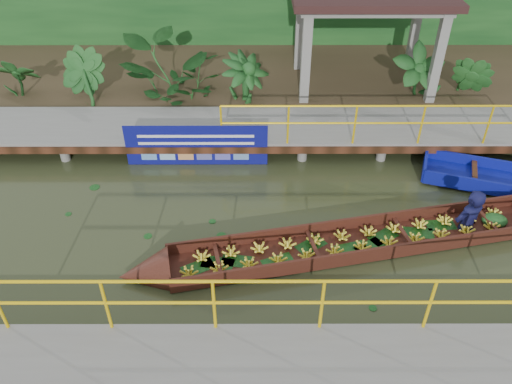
{
  "coord_description": "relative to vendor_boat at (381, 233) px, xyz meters",
  "views": [
    {
      "loc": [
        -0.19,
        -7.98,
        6.89
      ],
      "look_at": [
        -0.17,
        0.5,
        0.6
      ],
      "focal_mm": 35.0,
      "sensor_mm": 36.0,
      "label": 1
    }
  ],
  "objects": [
    {
      "name": "far_dock",
      "position": [
        -2.31,
        3.88,
        0.2
      ],
      "size": [
        16.0,
        2.06,
        1.66
      ],
      "color": "slate",
      "rests_on": "ground"
    },
    {
      "name": "land_strip",
      "position": [
        -2.33,
        7.95,
        -0.06
      ],
      "size": [
        30.0,
        8.0,
        0.45
      ],
      "primitive_type": "cube",
      "color": "#372C1B",
      "rests_on": "ground"
    },
    {
      "name": "pavilion",
      "position": [
        0.67,
        6.75,
        2.53
      ],
      "size": [
        4.4,
        3.0,
        3.0
      ],
      "color": "slate",
      "rests_on": "ground"
    },
    {
      "name": "blue_banner",
      "position": [
        -3.95,
        2.93,
        0.27
      ],
      "size": [
        3.48,
        0.04,
        1.09
      ],
      "color": "navy",
      "rests_on": "ground"
    },
    {
      "name": "ground",
      "position": [
        -2.33,
        0.45,
        -0.28
      ],
      "size": [
        80.0,
        80.0,
        0.0
      ],
      "primitive_type": "plane",
      "color": "#2A3118",
      "rests_on": "ground"
    },
    {
      "name": "vendor_boat",
      "position": [
        0.0,
        0.0,
        0.0
      ],
      "size": [
        9.4,
        2.85,
        2.27
      ],
      "rotation": [
        0.0,
        0.0,
        0.21
      ],
      "color": "#37170F",
      "rests_on": "ground"
    },
    {
      "name": "tropical_plants",
      "position": [
        -3.08,
        5.75,
        0.93
      ],
      "size": [
        14.22,
        1.22,
        1.53
      ],
      "color": "#133B17",
      "rests_on": "ground"
    }
  ]
}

